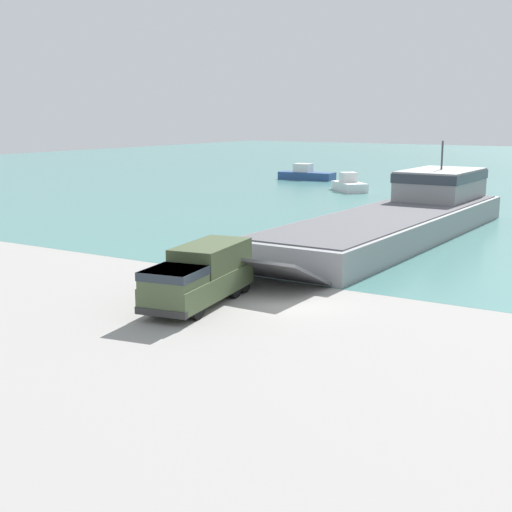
{
  "coord_description": "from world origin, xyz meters",
  "views": [
    {
      "loc": [
        16.21,
        -28.89,
        8.86
      ],
      "look_at": [
        -3.15,
        1.84,
        1.65
      ],
      "focal_mm": 50.0,
      "sensor_mm": 36.0,
      "label": 1
    }
  ],
  "objects_px": {
    "military_truck": "(200,275)",
    "soldier_on_ramp": "(170,277)",
    "moored_boat_b": "(306,174)",
    "landing_craft": "(404,214)",
    "moored_boat_a": "(349,185)"
  },
  "relations": [
    {
      "from": "military_truck",
      "to": "soldier_on_ramp",
      "type": "distance_m",
      "value": 2.41
    },
    {
      "from": "soldier_on_ramp",
      "to": "moored_boat_b",
      "type": "bearing_deg",
      "value": -59.75
    },
    {
      "from": "landing_craft",
      "to": "moored_boat_b",
      "type": "height_order",
      "value": "landing_craft"
    },
    {
      "from": "moored_boat_b",
      "to": "moored_boat_a",
      "type": "bearing_deg",
      "value": 42.18
    },
    {
      "from": "landing_craft",
      "to": "moored_boat_b",
      "type": "distance_m",
      "value": 46.41
    },
    {
      "from": "landing_craft",
      "to": "soldier_on_ramp",
      "type": "relative_size",
      "value": 21.55
    },
    {
      "from": "soldier_on_ramp",
      "to": "landing_craft",
      "type": "bearing_deg",
      "value": -89.58
    },
    {
      "from": "soldier_on_ramp",
      "to": "moored_boat_b",
      "type": "xyz_separation_m",
      "value": [
        -25.0,
        60.85,
        -0.21
      ]
    },
    {
      "from": "landing_craft",
      "to": "moored_boat_b",
      "type": "bearing_deg",
      "value": 128.02
    },
    {
      "from": "moored_boat_b",
      "to": "landing_craft",
      "type": "bearing_deg",
      "value": 32.36
    },
    {
      "from": "landing_craft",
      "to": "moored_boat_b",
      "type": "xyz_separation_m",
      "value": [
        -28.16,
        36.88,
        -0.8
      ]
    },
    {
      "from": "moored_boat_b",
      "to": "soldier_on_ramp",
      "type": "bearing_deg",
      "value": 17.34
    },
    {
      "from": "military_truck",
      "to": "moored_boat_b",
      "type": "relative_size",
      "value": 0.99
    },
    {
      "from": "moored_boat_a",
      "to": "landing_craft",
      "type": "bearing_deg",
      "value": 76.36
    },
    {
      "from": "soldier_on_ramp",
      "to": "moored_boat_a",
      "type": "xyz_separation_m",
      "value": [
        -13.49,
        50.18,
        -0.22
      ]
    }
  ]
}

